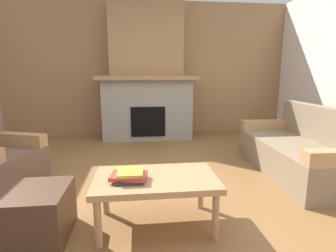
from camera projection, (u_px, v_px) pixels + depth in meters
ground at (157, 193)px, 2.82m from camera, size 9.00×9.00×0.00m
wall_back_wood_panel at (146, 70)px, 5.48m from camera, size 6.00×0.12×2.70m
fireplace at (147, 79)px, 5.15m from camera, size 1.90×0.82×2.70m
couch at (301, 152)px, 3.34m from camera, size 0.90×1.83×0.85m
coffee_table at (156, 183)px, 2.16m from camera, size 1.00×0.60×0.43m
ottoman at (33, 214)px, 2.01m from camera, size 0.52×0.52×0.40m
book_stack_near_edge at (129, 176)px, 2.06m from camera, size 0.31×0.24×0.08m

